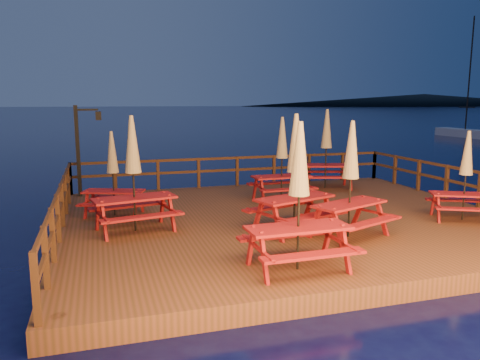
% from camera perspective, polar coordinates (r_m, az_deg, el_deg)
% --- Properties ---
extents(ground, '(500.00, 500.00, 0.00)m').
position_cam_1_polar(ground, '(13.11, 5.77, -6.10)').
color(ground, '#050632').
rests_on(ground, ground).
extents(deck, '(12.00, 10.00, 0.40)m').
position_cam_1_polar(deck, '(13.05, 5.78, -5.25)').
color(deck, '#4D3118').
rests_on(deck, ground).
extents(deck_piles, '(11.44, 9.44, 1.40)m').
position_cam_1_polar(deck_piles, '(13.19, 5.75, -7.35)').
color(deck_piles, '#371D11').
rests_on(deck_piles, ground).
extents(railing, '(11.80, 9.75, 1.10)m').
position_cam_1_polar(railing, '(14.47, 3.14, 0.17)').
color(railing, '#371D11').
rests_on(railing, deck).
extents(lamp_post, '(0.85, 0.18, 3.00)m').
position_cam_1_polar(lamp_post, '(16.23, -18.65, 4.39)').
color(lamp_post, black).
rests_on(lamp_post, deck).
extents(headland_right, '(230.40, 86.40, 7.00)m').
position_cam_1_polar(headland_right, '(307.32, 21.47, 9.08)').
color(headland_right, black).
rests_on(headland_right, ground).
extents(sailboat, '(1.54, 7.74, 11.45)m').
position_cam_1_polar(sailboat, '(49.84, 26.15, 5.10)').
color(sailboat, silver).
rests_on(sailboat, ground).
extents(picnic_table_0, '(2.10, 1.97, 2.38)m').
position_cam_1_polar(picnic_table_0, '(13.67, 25.82, 0.64)').
color(picnic_table_0, maroon).
rests_on(picnic_table_0, deck).
extents(picnic_table_1, '(2.36, 2.12, 2.84)m').
position_cam_1_polar(picnic_table_1, '(17.14, 10.46, 3.92)').
color(picnic_table_1, maroon).
rests_on(picnic_table_1, deck).
extents(picnic_table_2, '(2.24, 1.97, 2.81)m').
position_cam_1_polar(picnic_table_2, '(11.50, -12.88, 0.95)').
color(picnic_table_2, maroon).
rests_on(picnic_table_2, deck).
extents(picnic_table_3, '(2.41, 2.18, 2.85)m').
position_cam_1_polar(picnic_table_3, '(11.26, 6.74, 1.07)').
color(picnic_table_3, maroon).
rests_on(picnic_table_3, deck).
extents(picnic_table_4, '(2.00, 1.83, 2.33)m').
position_cam_1_polar(picnic_table_4, '(13.27, -15.24, 0.92)').
color(picnic_table_4, maroon).
rests_on(picnic_table_4, deck).
extents(picnic_table_5, '(1.87, 1.55, 2.64)m').
position_cam_1_polar(picnic_table_5, '(14.79, 5.13, 2.75)').
color(picnic_table_5, maroon).
rests_on(picnic_table_5, deck).
extents(picnic_table_6, '(1.97, 1.63, 2.79)m').
position_cam_1_polar(picnic_table_6, '(8.69, 7.20, -1.74)').
color(picnic_table_6, maroon).
rests_on(picnic_table_6, deck).
extents(picnic_table_7, '(2.32, 2.13, 2.71)m').
position_cam_1_polar(picnic_table_7, '(11.04, 13.32, 0.30)').
color(picnic_table_7, maroon).
rests_on(picnic_table_7, deck).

